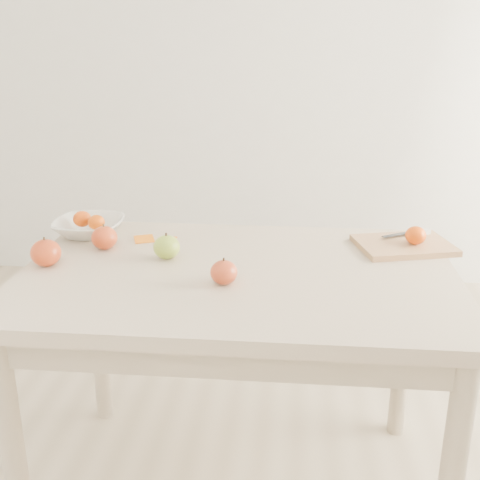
{
  "coord_description": "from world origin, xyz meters",
  "views": [
    {
      "loc": [
        0.15,
        -1.53,
        1.38
      ],
      "look_at": [
        0.0,
        0.05,
        0.82
      ],
      "focal_mm": 45.0,
      "sensor_mm": 36.0,
      "label": 1
    }
  ],
  "objects": [
    {
      "name": "apple_green",
      "position": [
        -0.21,
        0.07,
        0.78
      ],
      "size": [
        0.08,
        0.08,
        0.07
      ],
      "primitive_type": "ellipsoid",
      "color": "olive",
      "rests_on": "table"
    },
    {
      "name": "fruit_bowl",
      "position": [
        -0.51,
        0.25,
        0.78
      ],
      "size": [
        0.22,
        0.22,
        0.05
      ],
      "primitive_type": "imported",
      "color": "white",
      "rests_on": "table"
    },
    {
      "name": "apple_red_d",
      "position": [
        -0.54,
        -0.02,
        0.79
      ],
      "size": [
        0.09,
        0.09,
        0.08
      ],
      "primitive_type": "ellipsoid",
      "color": "#8F0907",
      "rests_on": "table"
    },
    {
      "name": "orange_peel_b",
      "position": [
        -0.24,
        0.24,
        0.75
      ],
      "size": [
        0.05,
        0.04,
        0.01
      ],
      "primitive_type": "cube",
      "rotation": [
        -0.14,
        0.0,
        -0.12
      ],
      "color": "orange",
      "rests_on": "table"
    },
    {
      "name": "table",
      "position": [
        0.0,
        0.0,
        0.65
      ],
      "size": [
        1.2,
        0.8,
        0.75
      ],
      "color": "beige",
      "rests_on": "ground"
    },
    {
      "name": "bowl_tangerine_near",
      "position": [
        -0.53,
        0.26,
        0.8
      ],
      "size": [
        0.06,
        0.06,
        0.05
      ],
      "primitive_type": "ellipsoid",
      "color": "#C94B07",
      "rests_on": "fruit_bowl"
    },
    {
      "name": "board_tangerine",
      "position": [
        0.51,
        0.21,
        0.8
      ],
      "size": [
        0.06,
        0.06,
        0.05
      ],
      "primitive_type": "ellipsoid",
      "color": "#E04E07",
      "rests_on": "cutting_board"
    },
    {
      "name": "orange_peel_a",
      "position": [
        -0.32,
        0.21,
        0.75
      ],
      "size": [
        0.07,
        0.06,
        0.01
      ],
      "primitive_type": "cube",
      "rotation": [
        0.21,
        0.0,
        0.38
      ],
      "color": "orange",
      "rests_on": "table"
    },
    {
      "name": "apple_red_a",
      "position": [
        -0.42,
        0.13,
        0.79
      ],
      "size": [
        0.08,
        0.08,
        0.07
      ],
      "primitive_type": "ellipsoid",
      "color": "#941704",
      "rests_on": "table"
    },
    {
      "name": "bowl_tangerine_far",
      "position": [
        -0.48,
        0.23,
        0.8
      ],
      "size": [
        0.05,
        0.05,
        0.05
      ],
      "primitive_type": "ellipsoid",
      "color": "orange",
      "rests_on": "fruit_bowl"
    },
    {
      "name": "cutting_board",
      "position": [
        0.48,
        0.22,
        0.76
      ],
      "size": [
        0.32,
        0.26,
        0.02
      ],
      "primitive_type": "cube",
      "rotation": [
        0.0,
        0.0,
        0.25
      ],
      "color": "tan",
      "rests_on": "table"
    },
    {
      "name": "paring_knife",
      "position": [
        0.53,
        0.29,
        0.78
      ],
      "size": [
        0.16,
        0.09,
        0.01
      ],
      "color": "white",
      "rests_on": "cutting_board"
    },
    {
      "name": "apple_red_e",
      "position": [
        -0.03,
        -0.1,
        0.78
      ],
      "size": [
        0.07,
        0.07,
        0.06
      ],
      "primitive_type": "ellipsoid",
      "color": "maroon",
      "rests_on": "table"
    }
  ]
}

